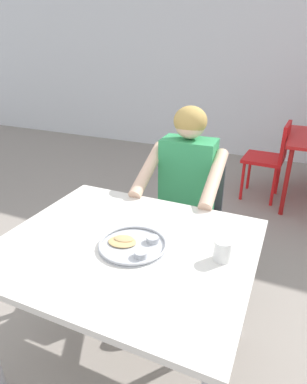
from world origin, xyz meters
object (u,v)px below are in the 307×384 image
diner_foreground (184,188)px  chair_foreground (191,208)px  table_foreground (127,257)px  thali_tray (133,244)px  chair_red_left (272,155)px  drinking_cup (223,250)px

diner_foreground → chair_foreground: bearing=91.9°
table_foreground → thali_tray: 0.09m
thali_tray → chair_red_left: bearing=81.1°
thali_tray → diner_foreground: diner_foreground is taller
table_foreground → diner_foreground: 0.74m
drinking_cup → chair_red_left: (0.00, 2.35, -0.30)m
table_foreground → drinking_cup: 0.44m
table_foreground → chair_red_left: size_ratio=1.33×
thali_tray → chair_foreground: 1.01m
chair_foreground → diner_foreground: bearing=-88.1°
chair_foreground → diner_foreground: diner_foreground is taller
drinking_cup → chair_foreground: drinking_cup is taller
diner_foreground → drinking_cup: bearing=-59.7°
table_foreground → diner_foreground: size_ratio=0.91×
thali_tray → drinking_cup: size_ratio=3.35×
drinking_cup → table_foreground: bearing=-172.5°
drinking_cup → chair_foreground: 1.04m
diner_foreground → chair_red_left: diner_foreground is taller
drinking_cup → diner_foreground: 0.80m
chair_foreground → drinking_cup: bearing=-65.6°
thali_tray → drinking_cup: (0.37, 0.06, 0.04)m
thali_tray → drinking_cup: drinking_cup is taller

